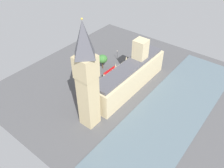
# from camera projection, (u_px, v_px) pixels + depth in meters

# --- Properties ---
(ground_plane) EXTENTS (125.24, 125.24, 0.00)m
(ground_plane) POSITION_uv_depth(u_px,v_px,m) (126.00, 86.00, 136.20)
(ground_plane) COLOR #4C4C4F
(river_thames) EXTENTS (32.22, 112.71, 0.25)m
(river_thames) POSITION_uv_depth(u_px,v_px,m) (174.00, 109.00, 121.13)
(river_thames) COLOR slate
(river_thames) RESTS_ON ground
(parliament_building) EXTENTS (12.71, 55.24, 26.54)m
(parliament_building) POSITION_uv_depth(u_px,v_px,m) (130.00, 75.00, 130.87)
(parliament_building) COLOR #CCBA8E
(parliament_building) RESTS_ON ground
(clock_tower) EXTENTS (8.33, 8.33, 53.27)m
(clock_tower) POSITION_uv_depth(u_px,v_px,m) (87.00, 77.00, 97.02)
(clock_tower) COLOR tan
(clock_tower) RESTS_ON ground
(car_silver_opposite_hall) EXTENTS (2.05, 4.27, 1.74)m
(car_silver_opposite_hall) POSITION_uv_depth(u_px,v_px,m) (123.00, 68.00, 149.66)
(car_silver_opposite_hall) COLOR #B7B7BC
(car_silver_opposite_hall) RESTS_ON ground
(double_decker_bus_under_trees) EXTENTS (2.80, 10.54, 4.75)m
(double_decker_bus_under_trees) POSITION_uv_depth(u_px,v_px,m) (110.00, 73.00, 141.97)
(double_decker_bus_under_trees) COLOR #B20C0F
(double_decker_bus_under_trees) RESTS_ON ground
(car_white_far_end) EXTENTS (1.91, 4.79, 1.74)m
(car_white_far_end) POSITION_uv_depth(u_px,v_px,m) (100.00, 85.00, 135.74)
(car_white_far_end) COLOR silver
(car_white_far_end) RESTS_ON ground
(double_decker_bus_kerbside) EXTENTS (2.92, 10.57, 4.75)m
(double_decker_bus_kerbside) POSITION_uv_depth(u_px,v_px,m) (89.00, 90.00, 129.44)
(double_decker_bus_kerbside) COLOR red
(double_decker_bus_kerbside) RESTS_ON ground
(pedestrian_leading) EXTENTS (0.67, 0.59, 1.66)m
(pedestrian_leading) POSITION_uv_depth(u_px,v_px,m) (104.00, 88.00, 133.32)
(pedestrian_leading) COLOR black
(pedestrian_leading) RESTS_ON ground
(pedestrian_trailing) EXTENTS (0.51, 0.60, 1.49)m
(pedestrian_trailing) POSITION_uv_depth(u_px,v_px,m) (98.00, 94.00, 129.42)
(pedestrian_trailing) COLOR gray
(pedestrian_trailing) RESTS_ON ground
(pedestrian_corner) EXTENTS (0.55, 0.65, 1.69)m
(pedestrian_corner) POSITION_uv_depth(u_px,v_px,m) (91.00, 98.00, 126.41)
(pedestrian_corner) COLOR navy
(pedestrian_corner) RESTS_ON ground
(plane_tree_by_river_gate) EXTENTS (4.78, 4.78, 7.43)m
(plane_tree_by_river_gate) POSITION_uv_depth(u_px,v_px,m) (85.00, 75.00, 135.64)
(plane_tree_by_river_gate) COLOR brown
(plane_tree_by_river_gate) RESTS_ON ground
(plane_tree_near_tower) EXTENTS (6.24, 6.24, 9.70)m
(plane_tree_near_tower) POSITION_uv_depth(u_px,v_px,m) (103.00, 59.00, 146.49)
(plane_tree_near_tower) COLOR brown
(plane_tree_near_tower) RESTS_ON ground
(street_lamp_midblock) EXTENTS (0.56, 0.56, 7.06)m
(street_lamp_midblock) POSITION_uv_depth(u_px,v_px,m) (117.00, 53.00, 156.08)
(street_lamp_midblock) COLOR black
(street_lamp_midblock) RESTS_ON ground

